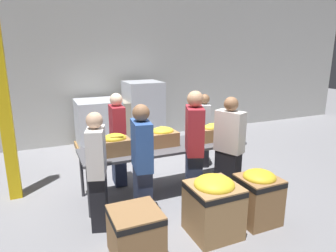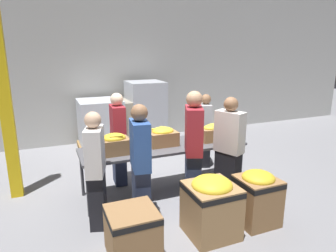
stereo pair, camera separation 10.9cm
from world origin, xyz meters
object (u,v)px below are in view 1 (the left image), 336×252
Objects in this scene: volunteer_3 at (142,166)px; volunteer_5 at (194,150)px; donation_bin_1 at (213,204)px; donation_bin_0 at (136,231)px; volunteer_1 at (229,149)px; sorting_table at (164,149)px; pallet_stack_0 at (118,125)px; volunteer_2 at (98,172)px; volunteer_0 at (118,140)px; pallet_stack_1 at (143,114)px; banana_box_1 at (163,136)px; banana_box_2 at (211,132)px; volunteer_4 at (204,131)px; support_pillar at (0,75)px; banana_box_0 at (115,144)px; donation_bin_2 at (258,195)px; pallet_stack_2 at (98,126)px.

volunteer_3 is 0.90m from volunteer_5.
donation_bin_1 is at bearing -123.19° from volunteer_3.
volunteer_1 is at bearing 23.32° from donation_bin_0.
volunteer_1 is at bearing -35.87° from sorting_table.
volunteer_2 is at bearing -108.90° from pallet_stack_0.
pallet_stack_1 is (1.17, 1.98, -0.03)m from volunteer_0.
sorting_table reaches higher than donation_bin_0.
volunteer_0 is at bearing 26.70° from volunteer_1.
pallet_stack_1 is (1.18, 3.35, -0.04)m from volunteer_3.
banana_box_1 is at bearing 29.56° from volunteer_1.
sorting_table is at bearing -32.31° from volunteer_3.
volunteer_2 is (-2.09, -0.56, -0.17)m from banana_box_2.
banana_box_1 is at bearing -30.71° from volunteer_3.
volunteer_1 is (1.48, -1.23, 0.01)m from volunteer_0.
donation_bin_0 is (-0.95, -1.43, -0.66)m from banana_box_1.
donation_bin_0 is (-0.32, -0.65, -0.53)m from volunteer_3.
volunteer_3 is 1.12× the size of volunteer_4.
volunteer_5 is (0.86, -1.21, 0.07)m from volunteer_0.
volunteer_5 reaches higher than volunteer_1.
support_pillar reaches higher than volunteer_0.
banana_box_0 is at bearing -13.95° from volunteer_0.
volunteer_4 is 3.76m from support_pillar.
banana_box_0 is 0.11× the size of support_pillar.
volunteer_1 is 1.11× the size of volunteer_4.
volunteer_3 is (-1.51, -0.68, -0.13)m from banana_box_2.
volunteer_0 is 1.85m from volunteer_4.
volunteer_3 is at bearing -42.15° from support_pillar.
sorting_table is 1.71× the size of volunteer_2.
pallet_stack_1 is at bearing -12.14° from volunteer_2.
banana_box_2 is 0.34× the size of pallet_stack_0.
banana_box_1 is 0.29× the size of volunteer_0.
banana_box_1 is at bearing 173.62° from banana_box_2.
volunteer_3 is 1.45× the size of pallet_stack_0.
donation_bin_2 is (1.47, -0.65, -0.43)m from volunteer_3.
volunteer_5 is (1.46, 0.02, 0.09)m from volunteer_2.
volunteer_4 reaches higher than banana_box_0.
volunteer_0 is at bearing 57.99° from volunteer_5.
banana_box_0 reaches higher than banana_box_2.
volunteer_0 is at bearing 7.53° from volunteer_3.
banana_box_2 is 2.36m from donation_bin_0.
banana_box_0 is at bearing 86.88° from volunteer_5.
banana_box_2 is 0.10× the size of support_pillar.
banana_box_1 is 0.26× the size of volunteer_5.
banana_box_0 is at bearing -105.27° from pallet_stack_0.
banana_box_1 is 2.71m from pallet_stack_2.
pallet_stack_2 is at bearing 7.21° from volunteer_3.
volunteer_2 reaches higher than pallet_stack_2.
donation_bin_2 is at bearing -77.07° from pallet_stack_0.
volunteer_4 is 0.94× the size of pallet_stack_1.
volunteer_0 is 2.18m from donation_bin_1.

